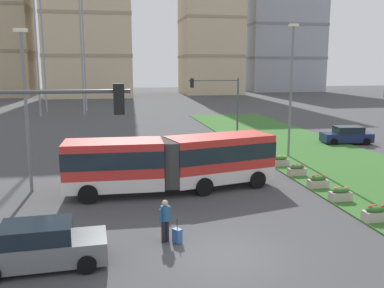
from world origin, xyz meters
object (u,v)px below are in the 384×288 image
(car_grey_wagon, at_px, (41,246))
(flower_planter_3, at_px, (297,170))
(car_navy_sedan, at_px, (347,135))
(traffic_light_near_left, at_px, (24,164))
(rolling_suitcase, at_px, (177,236))
(traffic_light_far_right, at_px, (221,99))
(streetlight_median, at_px, (291,86))
(apartment_tower_centre, at_px, (211,2))
(apartment_tower_eastcentre, at_px, (281,28))
(pedestrian_crossing, at_px, (165,218))
(flower_planter_4, at_px, (280,161))
(streetlight_left, at_px, (26,105))
(articulated_bus, at_px, (172,162))
(flower_planter_2, at_px, (318,181))
(flower_planter_5, at_px, (269,154))
(flower_planter_0, at_px, (375,213))
(flower_planter_1, at_px, (340,194))

(car_grey_wagon, distance_m, flower_planter_3, 17.17)
(car_navy_sedan, height_order, traffic_light_near_left, traffic_light_near_left)
(rolling_suitcase, relative_size, traffic_light_far_right, 0.16)
(streetlight_median, bearing_deg, traffic_light_far_right, 122.17)
(apartment_tower_centre, bearing_deg, apartment_tower_eastcentre, 23.19)
(pedestrian_crossing, height_order, traffic_light_far_right, traffic_light_far_right)
(pedestrian_crossing, height_order, flower_planter_4, pedestrian_crossing)
(flower_planter_3, distance_m, streetlight_left, 16.60)
(articulated_bus, bearing_deg, flower_planter_2, -8.07)
(rolling_suitcase, height_order, traffic_light_far_right, traffic_light_far_right)
(car_grey_wagon, bearing_deg, traffic_light_near_left, -84.43)
(rolling_suitcase, bearing_deg, traffic_light_far_right, 70.84)
(articulated_bus, bearing_deg, flower_planter_4, 27.74)
(car_navy_sedan, distance_m, streetlight_median, 9.91)
(traffic_light_near_left, height_order, apartment_tower_eastcentre, apartment_tower_eastcentre)
(car_grey_wagon, distance_m, pedestrian_crossing, 4.69)
(car_grey_wagon, relative_size, pedestrian_crossing, 2.57)
(flower_planter_5, xyz_separation_m, traffic_light_far_right, (-1.92, 6.86, 3.68))
(flower_planter_5, height_order, traffic_light_near_left, traffic_light_near_left)
(streetlight_left, height_order, streetlight_median, streetlight_median)
(apartment_tower_centre, bearing_deg, car_navy_sedan, -93.58)
(car_navy_sedan, height_order, rolling_suitcase, car_navy_sedan)
(flower_planter_0, distance_m, apartment_tower_centre, 96.04)
(flower_planter_2, distance_m, apartment_tower_centre, 90.84)
(flower_planter_1, relative_size, streetlight_median, 0.11)
(rolling_suitcase, height_order, flower_planter_1, rolling_suitcase)
(streetlight_left, bearing_deg, traffic_light_near_left, -79.92)
(car_grey_wagon, distance_m, traffic_light_near_left, 4.96)
(flower_planter_3, xyz_separation_m, traffic_light_near_left, (-13.70, -13.24, 3.99))
(apartment_tower_centre, bearing_deg, pedestrian_crossing, -104.28)
(flower_planter_4, bearing_deg, traffic_light_far_right, 101.91)
(rolling_suitcase, distance_m, traffic_light_far_right, 22.13)
(flower_planter_2, bearing_deg, articulated_bus, 171.93)
(car_navy_sedan, relative_size, pedestrian_crossing, 2.63)
(articulated_bus, distance_m, flower_planter_3, 8.48)
(apartment_tower_eastcentre, bearing_deg, traffic_light_near_left, -115.37)
(flower_planter_1, bearing_deg, flower_planter_2, 90.00)
(rolling_suitcase, xyz_separation_m, flower_planter_2, (9.07, 6.02, 0.11))
(rolling_suitcase, height_order, flower_planter_0, rolling_suitcase)
(car_grey_wagon, bearing_deg, flower_planter_2, 26.82)
(rolling_suitcase, distance_m, flower_planter_3, 12.66)
(flower_planter_0, height_order, flower_planter_3, same)
(flower_planter_1, bearing_deg, pedestrian_crossing, -160.54)
(flower_planter_1, distance_m, streetlight_left, 17.30)
(flower_planter_5, bearing_deg, traffic_light_far_right, 105.59)
(flower_planter_3, relative_size, apartment_tower_eastcentre, 0.03)
(pedestrian_crossing, relative_size, traffic_light_near_left, 0.27)
(car_grey_wagon, relative_size, flower_planter_1, 4.07)
(traffic_light_far_right, relative_size, streetlight_median, 0.59)
(car_grey_wagon, height_order, flower_planter_2, car_grey_wagon)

